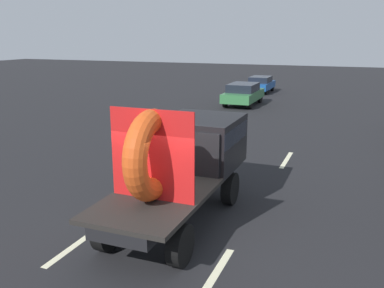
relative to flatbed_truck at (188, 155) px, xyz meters
The scene contains 8 objects.
ground_plane 2.12m from the flatbed_truck, 86.38° to the right, with size 120.00×120.00×0.00m, color black.
flatbed_truck is the anchor object (origin of this frame).
distant_sedan 17.87m from the flatbed_truck, 100.42° to the left, with size 1.89×4.40×1.44m.
lane_dash_left_near 3.43m from the flatbed_truck, 121.80° to the right, with size 2.04×0.16×0.01m, color beige.
lane_dash_left_far 5.39m from the flatbed_truck, 108.23° to the left, with size 2.80×0.16×0.01m, color beige.
lane_dash_right_near 3.74m from the flatbed_truck, 61.76° to the right, with size 2.92×0.16×0.01m, color beige.
lane_dash_right_far 6.11m from the flatbed_truck, 74.14° to the left, with size 2.21×0.16×0.01m, color beige.
oncoming_car 24.69m from the flatbed_truck, 98.39° to the left, with size 1.69×3.95×1.29m.
Camera 1 is at (3.75, -7.90, 4.44)m, focal length 38.95 mm.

